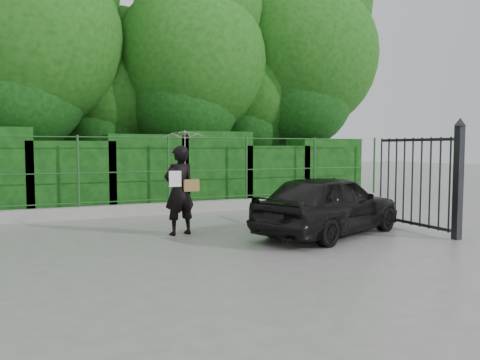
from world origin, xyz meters
name	(u,v)px	position (x,y,z in m)	size (l,w,h in m)	color
ground	(213,248)	(0.00, 0.00, 0.00)	(80.00, 80.00, 0.00)	gray
kerb	(154,209)	(0.00, 4.50, 0.15)	(14.00, 0.25, 0.30)	#9E9E99
fence	(162,170)	(0.22, 4.50, 1.20)	(14.13, 0.06, 1.80)	#204F22
hedge	(142,173)	(-0.10, 5.50, 1.05)	(14.20, 1.20, 2.29)	black
trees	(164,62)	(1.14, 7.74, 4.62)	(17.10, 6.15, 8.08)	black
gate	(439,177)	(4.60, -0.72, 1.19)	(0.22, 2.33, 2.36)	black
woman	(183,168)	(-0.11, 1.48, 1.37)	(0.97, 0.91, 2.16)	black
car	(329,204)	(2.61, 0.21, 0.63)	(1.49, 3.71, 1.26)	black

